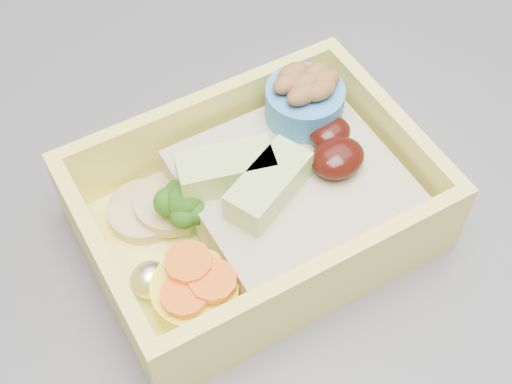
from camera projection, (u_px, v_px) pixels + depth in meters
bento_box at (263, 198)px, 0.42m from camera, size 0.21×0.16×0.07m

